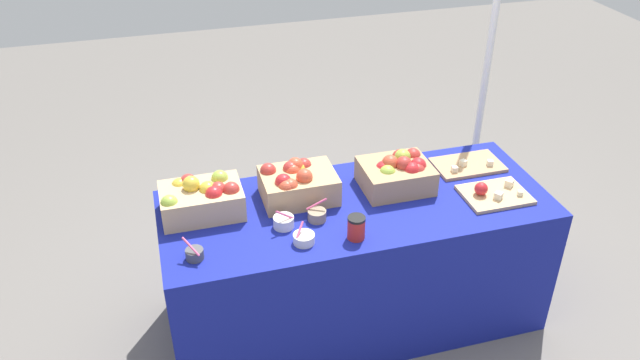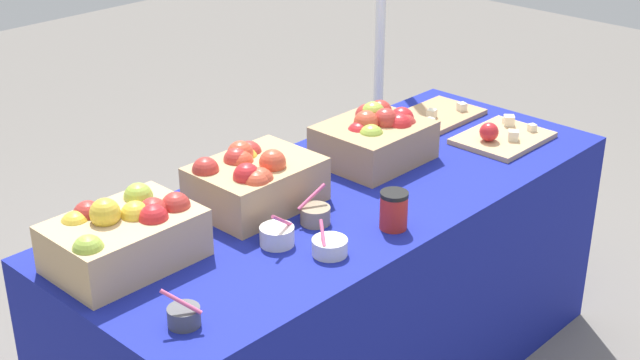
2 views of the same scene
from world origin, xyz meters
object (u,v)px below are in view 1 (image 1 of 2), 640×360
object	(u,v)px
apple_crate_middle	(297,183)
sample_bowl_far	(317,215)
cutting_board_back	(468,165)
sample_bowl_mid	(284,222)
apple_crate_right	(398,172)
coffee_cup	(356,228)
apple_crate_left	(202,198)
cutting_board_front	(493,193)
sample_bowl_extra	(304,238)
tent_pole	(488,58)
sample_bowl_near	(195,254)

from	to	relation	value
apple_crate_middle	sample_bowl_far	world-z (taller)	apple_crate_middle
cutting_board_back	sample_bowl_mid	size ratio (longest dim) A/B	3.20
apple_crate_middle	sample_bowl_far	bearing A→B (deg)	-78.04
apple_crate_right	coffee_cup	size ratio (longest dim) A/B	3.06
apple_crate_left	cutting_board_back	world-z (taller)	apple_crate_left
apple_crate_left	apple_crate_middle	world-z (taller)	apple_crate_left
cutting_board_front	sample_bowl_extra	bearing A→B (deg)	-173.94
cutting_board_front	tent_pole	xyz separation A→B (m)	(0.41, 0.90, 0.33)
cutting_board_back	sample_bowl_extra	bearing A→B (deg)	-158.25
cutting_board_back	coffee_cup	distance (m)	0.88
apple_crate_middle	sample_bowl_mid	bearing A→B (deg)	-118.04
cutting_board_front	tent_pole	distance (m)	1.04
cutting_board_front	cutting_board_back	size ratio (longest dim) A/B	0.89
cutting_board_back	coffee_cup	xyz separation A→B (m)	(-0.77, -0.43, 0.05)
apple_crate_right	sample_bowl_mid	xyz separation A→B (m)	(-0.63, -0.18, -0.06)
sample_bowl_near	sample_bowl_extra	xyz separation A→B (m)	(0.48, -0.02, -0.00)
apple_crate_middle	cutting_board_front	world-z (taller)	apple_crate_middle
sample_bowl_extra	cutting_board_front	bearing A→B (deg)	6.06
apple_crate_right	sample_bowl_extra	bearing A→B (deg)	-150.70
apple_crate_left	cutting_board_front	xyz separation A→B (m)	(1.39, -0.25, -0.07)
apple_crate_middle	coffee_cup	bearing A→B (deg)	-65.79
cutting_board_front	sample_bowl_extra	xyz separation A→B (m)	(-0.99, -0.11, 0.01)
apple_crate_left	cutting_board_front	size ratio (longest dim) A/B	1.18
apple_crate_left	sample_bowl_mid	world-z (taller)	apple_crate_left
sample_bowl_far	apple_crate_left	bearing A→B (deg)	157.90
sample_bowl_far	cutting_board_back	bearing A→B (deg)	15.46
cutting_board_back	sample_bowl_far	distance (m)	0.94
cutting_board_front	sample_bowl_far	world-z (taller)	sample_bowl_far
sample_bowl_far	coffee_cup	bearing A→B (deg)	-54.03
apple_crate_middle	apple_crate_right	size ratio (longest dim) A/B	1.05
cutting_board_back	coffee_cup	world-z (taller)	coffee_cup
cutting_board_front	sample_bowl_far	size ratio (longest dim) A/B	2.99
cutting_board_front	sample_bowl_extra	size ratio (longest dim) A/B	3.31
sample_bowl_near	coffee_cup	size ratio (longest dim) A/B	0.94
cutting_board_back	tent_pole	xyz separation A→B (m)	(0.40, 0.60, 0.33)
apple_crate_right	sample_bowl_near	xyz separation A→B (m)	(-1.05, -0.30, -0.06)
apple_crate_left	sample_bowl_extra	size ratio (longest dim) A/B	3.91
sample_bowl_far	sample_bowl_extra	bearing A→B (deg)	-124.14
coffee_cup	sample_bowl_near	bearing A→B (deg)	176.02
cutting_board_front	sample_bowl_mid	xyz separation A→B (m)	(-1.05, 0.04, 0.01)
apple_crate_middle	coffee_cup	xyz separation A→B (m)	(0.18, -0.39, -0.03)
apple_crate_left	apple_crate_middle	xyz separation A→B (m)	(0.46, 0.01, 0.00)
sample_bowl_mid	sample_bowl_far	distance (m)	0.16
cutting_board_front	sample_bowl_near	world-z (taller)	sample_bowl_near
sample_bowl_mid	sample_bowl_extra	size ratio (longest dim) A/B	1.16
apple_crate_middle	apple_crate_right	bearing A→B (deg)	-4.60
apple_crate_left	tent_pole	world-z (taller)	tent_pole
tent_pole	apple_crate_middle	bearing A→B (deg)	-154.48
sample_bowl_far	sample_bowl_extra	distance (m)	0.18
cutting_board_back	sample_bowl_near	world-z (taller)	sample_bowl_near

